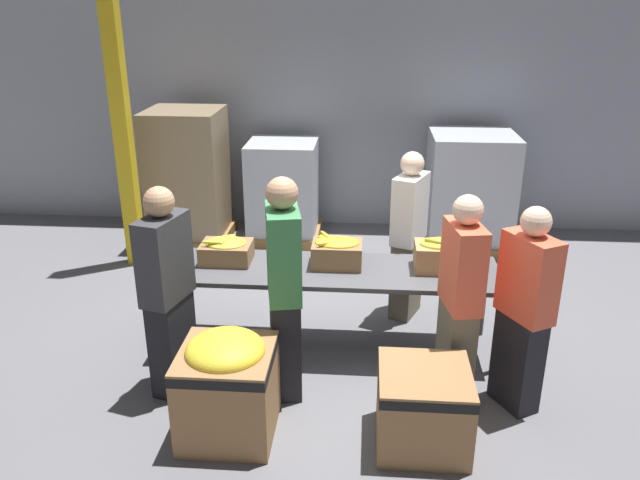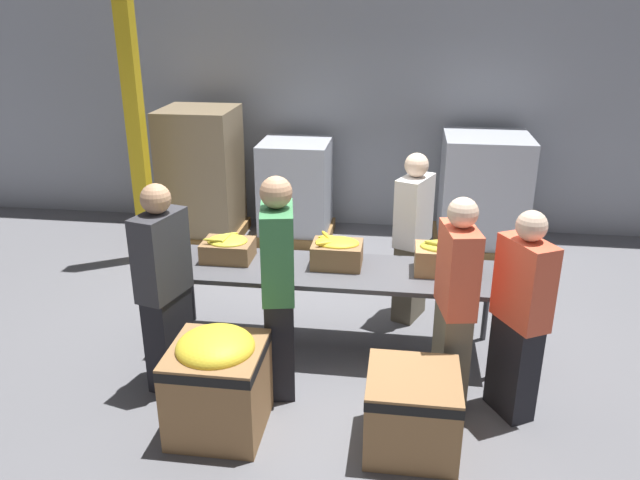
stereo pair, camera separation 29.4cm
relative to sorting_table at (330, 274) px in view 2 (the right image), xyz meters
The scene contains 17 objects.
ground_plane 0.70m from the sorting_table, ahead, with size 30.00×30.00×0.00m, color slate.
wall_back 3.53m from the sorting_table, 90.00° to the left, with size 16.00×0.08×4.00m.
sorting_table is the anchor object (origin of this frame).
banana_box_0 0.93m from the sorting_table, behind, with size 0.43×0.33×0.23m.
banana_box_1 0.20m from the sorting_table, 61.25° to the left, with size 0.42×0.35×0.26m.
banana_box_2 0.97m from the sorting_table, ahead, with size 0.50×0.31×0.30m.
volunteer_0 0.96m from the sorting_table, 44.28° to the left, with size 0.37×0.48×1.62m.
volunteer_1 1.62m from the sorting_table, 26.96° to the right, with size 0.39×0.47×1.58m.
volunteer_2 1.39m from the sorting_table, 148.45° to the right, with size 0.33×0.49×1.66m.
volunteer_3 0.76m from the sorting_table, 114.39° to the right, with size 0.32×0.50×1.74m.
volunteer_4 1.18m from the sorting_table, 32.61° to the right, with size 0.29×0.47×1.63m.
donation_bin_0 1.41m from the sorting_table, 117.68° to the right, with size 0.64×0.64×0.78m.
donation_bin_1 1.47m from the sorting_table, 59.85° to the right, with size 0.62×0.62×0.56m.
support_pillar 3.20m from the sorting_table, 144.18° to the left, with size 0.17×0.17×4.00m.
pallet_stack_0 2.73m from the sorting_table, 106.19° to the left, with size 0.91×0.91×1.25m.
pallet_stack_1 3.13m from the sorting_table, 127.88° to the left, with size 0.96×0.96×1.65m.
pallet_stack_2 3.01m from the sorting_table, 59.43° to the left, with size 1.08×1.08×1.40m.
Camera 2 is at (0.57, -4.79, 2.90)m, focal length 35.00 mm.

